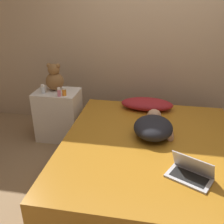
{
  "coord_description": "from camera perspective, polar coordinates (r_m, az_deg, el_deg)",
  "views": [
    {
      "loc": [
        0.02,
        -2.21,
        1.82
      ],
      "look_at": [
        -0.42,
        0.25,
        0.64
      ],
      "focal_mm": 42.0,
      "sensor_mm": 36.0,
      "label": 1
    }
  ],
  "objects": [
    {
      "name": "nightstand",
      "position": [
        3.48,
        -11.51,
        -0.61
      ],
      "size": [
        0.54,
        0.39,
        0.65
      ],
      "color": "silver",
      "rests_on": "ground_plane"
    },
    {
      "name": "laptop",
      "position": [
        2.21,
        16.7,
        -12.54
      ],
      "size": [
        0.4,
        0.33,
        0.19
      ],
      "rotation": [
        0.0,
        0.0,
        -0.47
      ],
      "color": "silver",
      "rests_on": "bed"
    },
    {
      "name": "bed",
      "position": [
        2.72,
        7.99,
        -10.75
      ],
      "size": [
        1.75,
        1.98,
        0.46
      ],
      "color": "brown",
      "rests_on": "ground_plane"
    },
    {
      "name": "teddy_bear",
      "position": [
        3.37,
        -12.39,
        7.15
      ],
      "size": [
        0.22,
        0.22,
        0.34
      ],
      "color": "brown",
      "rests_on": "nightstand"
    },
    {
      "name": "bottle_pink",
      "position": [
        3.18,
        -11.46,
        4.27
      ],
      "size": [
        0.04,
        0.04,
        0.11
      ],
      "color": "pink",
      "rests_on": "nightstand"
    },
    {
      "name": "wall_back",
      "position": [
        3.52,
        10.18,
        16.45
      ],
      "size": [
        8.0,
        0.06,
        2.6
      ],
      "color": "tan",
      "rests_on": "ground_plane"
    },
    {
      "name": "pillow",
      "position": [
        3.27,
        7.62,
        1.73
      ],
      "size": [
        0.64,
        0.32,
        0.13
      ],
      "color": "maroon",
      "rests_on": "bed"
    },
    {
      "name": "ground_plane",
      "position": [
        2.86,
        7.71,
        -14.43
      ],
      "size": [
        12.0,
        12.0,
        0.0
      ],
      "primitive_type": "plane",
      "color": "#937551"
    },
    {
      "name": "bottle_orange",
      "position": [
        3.19,
        -10.37,
        4.38
      ],
      "size": [
        0.05,
        0.05,
        0.1
      ],
      "color": "orange",
      "rests_on": "nightstand"
    },
    {
      "name": "person_lying",
      "position": [
        2.7,
        9.04,
        -3.11
      ],
      "size": [
        0.4,
        0.61,
        0.19
      ],
      "rotation": [
        0.0,
        0.0,
        -0.0
      ],
      "color": "black",
      "rests_on": "bed"
    },
    {
      "name": "bottle_clear",
      "position": [
        3.33,
        -14.79,
        4.87
      ],
      "size": [
        0.05,
        0.05,
        0.1
      ],
      "color": "silver",
      "rests_on": "nightstand"
    }
  ]
}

